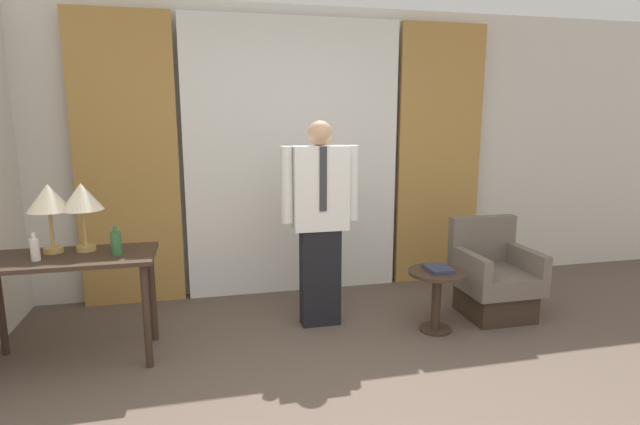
{
  "coord_description": "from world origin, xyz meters",
  "views": [
    {
      "loc": [
        -0.84,
        -1.96,
        1.69
      ],
      "look_at": [
        0.02,
        1.69,
        0.97
      ],
      "focal_mm": 28.0,
      "sensor_mm": 36.0,
      "label": 1
    }
  ],
  "objects_px": {
    "side_table": "(437,290)",
    "bottle_by_lamp": "(116,243)",
    "table_lamp_left": "(49,200)",
    "bottle_near_edge": "(35,249)",
    "table_lamp_right": "(82,199)",
    "person": "(320,217)",
    "book": "(438,269)",
    "desk": "(68,273)",
    "armchair": "(493,280)"
  },
  "relations": [
    {
      "from": "bottle_near_edge",
      "to": "table_lamp_left",
      "type": "bearing_deg",
      "value": 72.65
    },
    {
      "from": "bottle_near_edge",
      "to": "armchair",
      "type": "bearing_deg",
      "value": 2.52
    },
    {
      "from": "book",
      "to": "desk",
      "type": "bearing_deg",
      "value": 177.68
    },
    {
      "from": "person",
      "to": "armchair",
      "type": "xyz_separation_m",
      "value": [
        1.49,
        -0.15,
        -0.59
      ]
    },
    {
      "from": "armchair",
      "to": "bottle_by_lamp",
      "type": "bearing_deg",
      "value": -177.57
    },
    {
      "from": "table_lamp_left",
      "to": "armchair",
      "type": "bearing_deg",
      "value": -0.57
    },
    {
      "from": "desk",
      "to": "book",
      "type": "bearing_deg",
      "value": -2.32
    },
    {
      "from": "bottle_near_edge",
      "to": "table_lamp_right",
      "type": "bearing_deg",
      "value": 35.04
    },
    {
      "from": "table_lamp_right",
      "to": "person",
      "type": "distance_m",
      "value": 1.74
    },
    {
      "from": "table_lamp_left",
      "to": "armchair",
      "type": "distance_m",
      "value": 3.52
    },
    {
      "from": "bottle_by_lamp",
      "to": "bottle_near_edge",
      "type": "bearing_deg",
      "value": -176.93
    },
    {
      "from": "desk",
      "to": "table_lamp_right",
      "type": "bearing_deg",
      "value": 48.05
    },
    {
      "from": "bottle_near_edge",
      "to": "book",
      "type": "xyz_separation_m",
      "value": [
        2.86,
        -0.04,
        -0.33
      ]
    },
    {
      "from": "bottle_by_lamp",
      "to": "side_table",
      "type": "xyz_separation_m",
      "value": [
        2.36,
        -0.08,
        -0.51
      ]
    },
    {
      "from": "person",
      "to": "armchair",
      "type": "bearing_deg",
      "value": -5.91
    },
    {
      "from": "table_lamp_left",
      "to": "bottle_by_lamp",
      "type": "xyz_separation_m",
      "value": [
        0.44,
        -0.16,
        -0.28
      ]
    },
    {
      "from": "table_lamp_right",
      "to": "person",
      "type": "relative_size",
      "value": 0.29
    },
    {
      "from": "table_lamp_right",
      "to": "bottle_near_edge",
      "type": "xyz_separation_m",
      "value": [
        -0.27,
        -0.19,
        -0.29
      ]
    },
    {
      "from": "table_lamp_left",
      "to": "person",
      "type": "bearing_deg",
      "value": 3.57
    },
    {
      "from": "person",
      "to": "desk",
      "type": "bearing_deg",
      "value": -172.61
    },
    {
      "from": "desk",
      "to": "bottle_near_edge",
      "type": "height_order",
      "value": "bottle_near_edge"
    },
    {
      "from": "table_lamp_right",
      "to": "bottle_near_edge",
      "type": "relative_size",
      "value": 2.54
    },
    {
      "from": "bottle_by_lamp",
      "to": "table_lamp_right",
      "type": "bearing_deg",
      "value": 144.69
    },
    {
      "from": "book",
      "to": "armchair",
      "type": "bearing_deg",
      "value": 17.19
    },
    {
      "from": "bottle_near_edge",
      "to": "side_table",
      "type": "xyz_separation_m",
      "value": [
        2.85,
        -0.05,
        -0.5
      ]
    },
    {
      "from": "side_table",
      "to": "desk",
      "type": "bearing_deg",
      "value": 177.45
    },
    {
      "from": "bottle_by_lamp",
      "to": "book",
      "type": "distance_m",
      "value": 2.39
    },
    {
      "from": "person",
      "to": "book",
      "type": "height_order",
      "value": "person"
    },
    {
      "from": "person",
      "to": "book",
      "type": "distance_m",
      "value": 1.02
    },
    {
      "from": "table_lamp_left",
      "to": "side_table",
      "type": "bearing_deg",
      "value": -4.83
    },
    {
      "from": "book",
      "to": "table_lamp_left",
      "type": "bearing_deg",
      "value": 175.4
    },
    {
      "from": "side_table",
      "to": "bottle_by_lamp",
      "type": "bearing_deg",
      "value": 178.17
    },
    {
      "from": "table_lamp_left",
      "to": "bottle_by_lamp",
      "type": "bearing_deg",
      "value": -20.26
    },
    {
      "from": "table_lamp_left",
      "to": "side_table",
      "type": "distance_m",
      "value": 2.91
    },
    {
      "from": "table_lamp_left",
      "to": "person",
      "type": "xyz_separation_m",
      "value": [
        1.93,
        0.12,
        -0.23
      ]
    },
    {
      "from": "desk",
      "to": "person",
      "type": "height_order",
      "value": "person"
    },
    {
      "from": "table_lamp_right",
      "to": "table_lamp_left",
      "type": "bearing_deg",
      "value": 180.0
    },
    {
      "from": "desk",
      "to": "side_table",
      "type": "bearing_deg",
      "value": -2.55
    },
    {
      "from": "table_lamp_left",
      "to": "bottle_near_edge",
      "type": "relative_size",
      "value": 2.54
    },
    {
      "from": "bottle_by_lamp",
      "to": "book",
      "type": "height_order",
      "value": "bottle_by_lamp"
    },
    {
      "from": "desk",
      "to": "book",
      "type": "height_order",
      "value": "desk"
    },
    {
      "from": "bottle_near_edge",
      "to": "book",
      "type": "relative_size",
      "value": 0.84
    },
    {
      "from": "armchair",
      "to": "book",
      "type": "xyz_separation_m",
      "value": [
        -0.62,
        -0.19,
        0.2
      ]
    },
    {
      "from": "side_table",
      "to": "table_lamp_left",
      "type": "bearing_deg",
      "value": 175.17
    },
    {
      "from": "table_lamp_left",
      "to": "person",
      "type": "relative_size",
      "value": 0.29
    },
    {
      "from": "armchair",
      "to": "person",
      "type": "bearing_deg",
      "value": 174.09
    },
    {
      "from": "table_lamp_right",
      "to": "side_table",
      "type": "height_order",
      "value": "table_lamp_right"
    },
    {
      "from": "bottle_by_lamp",
      "to": "side_table",
      "type": "bearing_deg",
      "value": -1.83
    },
    {
      "from": "table_lamp_left",
      "to": "book",
      "type": "relative_size",
      "value": 2.14
    },
    {
      "from": "bottle_by_lamp",
      "to": "book",
      "type": "bearing_deg",
      "value": -1.56
    }
  ]
}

